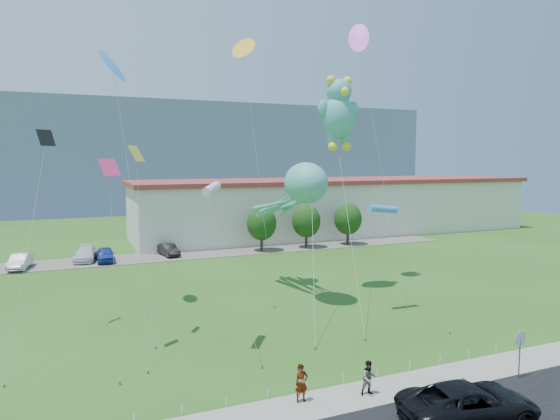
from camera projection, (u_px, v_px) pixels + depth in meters
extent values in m
plane|color=#295217|center=(313.00, 377.00, 25.45)|extent=(160.00, 160.00, 0.00)
cube|color=gray|center=(340.00, 400.00, 22.92)|extent=(80.00, 2.50, 0.10)
cube|color=#59544C|center=(178.00, 256.00, 57.56)|extent=(70.00, 6.00, 0.06)
cube|color=slate|center=(114.00, 154.00, 134.29)|extent=(160.00, 50.00, 25.00)
cube|color=beige|center=(337.00, 208.00, 75.44)|extent=(60.00, 14.00, 7.60)
cube|color=maroon|center=(337.00, 181.00, 75.03)|extent=(61.00, 15.00, 0.60)
cylinder|color=slate|center=(519.00, 358.00, 25.14)|extent=(0.07, 0.07, 2.20)
cylinder|color=red|center=(520.00, 338.00, 25.04)|extent=(0.76, 0.04, 0.76)
cylinder|color=white|center=(521.00, 339.00, 25.02)|extent=(0.80, 0.02, 0.80)
cylinder|color=white|center=(134.00, 420.00, 20.77)|extent=(0.05, 0.05, 0.50)
cylinder|color=white|center=(182.00, 411.00, 21.54)|extent=(0.05, 0.05, 0.50)
cylinder|color=white|center=(226.00, 402.00, 22.31)|extent=(0.05, 0.05, 0.50)
cylinder|color=white|center=(268.00, 394.00, 23.08)|extent=(0.05, 0.05, 0.50)
cylinder|color=white|center=(307.00, 386.00, 23.85)|extent=(0.05, 0.05, 0.50)
cylinder|color=white|center=(343.00, 379.00, 24.62)|extent=(0.05, 0.05, 0.50)
cylinder|color=white|center=(378.00, 373.00, 25.39)|extent=(0.05, 0.05, 0.50)
cylinder|color=white|center=(410.00, 366.00, 26.16)|extent=(0.05, 0.05, 0.50)
cylinder|color=white|center=(440.00, 360.00, 26.93)|extent=(0.05, 0.05, 0.50)
cylinder|color=white|center=(469.00, 355.00, 27.70)|extent=(0.05, 0.05, 0.50)
cylinder|color=white|center=(496.00, 350.00, 28.46)|extent=(0.05, 0.05, 0.50)
cylinder|color=white|center=(522.00, 345.00, 29.23)|extent=(0.05, 0.05, 0.50)
cylinder|color=#3F2B19|center=(262.00, 242.00, 60.38)|extent=(0.36, 0.36, 2.20)
ellipsoid|color=#14380F|center=(262.00, 223.00, 60.15)|extent=(3.60, 3.60, 4.14)
cylinder|color=#3F2B19|center=(306.00, 239.00, 62.69)|extent=(0.36, 0.36, 2.20)
ellipsoid|color=#14380F|center=(306.00, 221.00, 62.46)|extent=(3.60, 3.60, 4.14)
cylinder|color=#3F2B19|center=(348.00, 236.00, 65.00)|extent=(0.36, 0.36, 2.20)
ellipsoid|color=#14380F|center=(348.00, 219.00, 64.77)|extent=(3.60, 3.60, 4.14)
imported|color=black|center=(469.00, 403.00, 20.86)|extent=(6.26, 3.55, 1.65)
imported|color=gray|center=(301.00, 383.00, 22.57)|extent=(0.64, 0.42, 1.74)
imported|color=gray|center=(369.00, 378.00, 23.25)|extent=(0.86, 0.71, 1.62)
imported|color=#B3B2B9|center=(20.00, 261.00, 50.44)|extent=(2.26, 4.78, 1.52)
imported|color=silver|center=(86.00, 254.00, 54.46)|extent=(3.00, 5.50, 1.51)
imported|color=navy|center=(106.00, 255.00, 53.97)|extent=(1.88, 4.53, 1.53)
imported|color=black|center=(169.00, 250.00, 57.34)|extent=(2.10, 4.34, 1.37)
ellipsoid|color=teal|center=(306.00, 183.00, 37.64)|extent=(3.13, 4.07, 3.13)
sphere|color=white|center=(306.00, 179.00, 36.27)|extent=(0.49, 0.49, 0.49)
sphere|color=white|center=(320.00, 179.00, 36.70)|extent=(0.49, 0.49, 0.49)
cylinder|color=slate|center=(315.00, 348.00, 29.12)|extent=(0.10, 0.10, 0.16)
cylinder|color=gray|center=(313.00, 262.00, 32.96)|extent=(3.60, 7.82, 8.36)
ellipsoid|color=teal|center=(339.00, 117.00, 40.97)|extent=(2.83, 2.40, 3.54)
sphere|color=teal|center=(339.00, 92.00, 40.76)|extent=(2.07, 2.07, 2.07)
sphere|color=yellow|center=(331.00, 80.00, 40.38)|extent=(0.76, 0.76, 0.76)
sphere|color=yellow|center=(347.00, 81.00, 40.97)|extent=(0.76, 0.76, 0.76)
sphere|color=yellow|center=(344.00, 92.00, 39.97)|extent=(0.76, 0.76, 0.76)
ellipsoid|color=teal|center=(323.00, 108.00, 40.36)|extent=(0.98, 0.70, 1.37)
ellipsoid|color=teal|center=(354.00, 110.00, 41.45)|extent=(0.98, 0.70, 1.37)
ellipsoid|color=teal|center=(331.00, 137.00, 40.88)|extent=(0.87, 0.76, 1.41)
ellipsoid|color=teal|center=(345.00, 137.00, 41.38)|extent=(0.87, 0.76, 1.41)
sphere|color=yellow|center=(333.00, 146.00, 40.76)|extent=(0.76, 0.76, 0.76)
sphere|color=yellow|center=(346.00, 147.00, 41.26)|extent=(0.76, 0.76, 0.76)
cylinder|color=slate|center=(365.00, 340.00, 30.47)|extent=(0.10, 0.10, 0.16)
cylinder|color=gray|center=(350.00, 230.00, 35.84)|extent=(4.31, 11.25, 11.78)
cone|color=#287EE6|center=(113.00, 66.00, 35.62)|extent=(1.80, 1.33, 1.33)
cylinder|color=slate|center=(156.00, 347.00, 29.22)|extent=(0.10, 0.10, 0.16)
cylinder|color=gray|center=(132.00, 194.00, 32.43)|extent=(1.17, 9.40, 17.39)
cube|color=gold|center=(136.00, 154.00, 29.84)|extent=(1.29, 1.29, 0.86)
cylinder|color=slate|center=(148.00, 372.00, 25.82)|extent=(0.10, 0.10, 0.16)
cylinder|color=gray|center=(142.00, 256.00, 27.84)|extent=(0.40, 5.48, 11.06)
cylinder|color=silver|center=(212.00, 189.00, 28.13)|extent=(0.50, 2.25, 0.87)
cylinder|color=slate|center=(262.00, 367.00, 26.47)|extent=(0.10, 0.10, 0.16)
cylinder|color=gray|center=(236.00, 276.00, 27.30)|extent=(1.71, 3.56, 9.07)
cylinder|color=#3487EB|center=(383.00, 209.00, 35.76)|extent=(0.50, 2.25, 0.87)
cylinder|color=slate|center=(450.00, 333.00, 31.67)|extent=(0.10, 0.10, 0.16)
cylinder|color=gray|center=(414.00, 268.00, 33.72)|extent=(1.30, 5.82, 7.19)
cone|color=#D238E1|center=(359.00, 37.00, 43.19)|extent=(1.80, 1.33, 1.33)
cylinder|color=slate|center=(406.00, 308.00, 37.13)|extent=(0.10, 0.10, 0.16)
cylinder|color=gray|center=(380.00, 163.00, 40.17)|extent=(0.83, 8.64, 21.26)
cone|color=gold|center=(244.00, 47.00, 40.52)|extent=(1.80, 1.33, 1.33)
cylinder|color=slate|center=(275.00, 307.00, 37.29)|extent=(0.10, 0.10, 0.16)
cylinder|color=gray|center=(258.00, 172.00, 38.91)|extent=(0.35, 5.88, 19.81)
cube|color=black|center=(46.00, 138.00, 31.52)|extent=(1.29, 1.29, 0.86)
cylinder|color=slate|center=(4.00, 386.00, 24.27)|extent=(0.10, 0.10, 0.16)
cylinder|color=gray|center=(28.00, 247.00, 27.90)|extent=(2.06, 8.42, 12.09)
cube|color=#E2326F|center=(110.00, 167.00, 27.61)|extent=(1.29, 1.29, 0.86)
cylinder|color=slate|center=(120.00, 383.00, 24.56)|extent=(0.10, 0.10, 0.16)
cylinder|color=gray|center=(114.00, 270.00, 26.09)|extent=(0.19, 4.43, 10.27)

